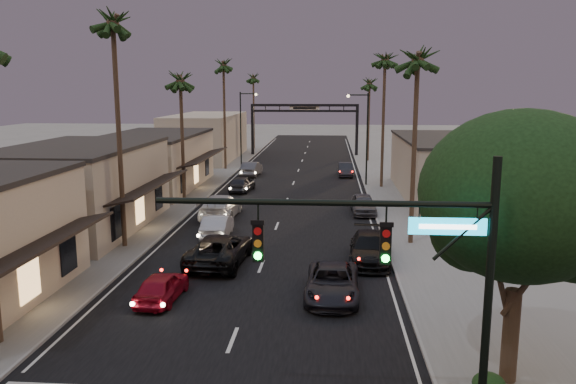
% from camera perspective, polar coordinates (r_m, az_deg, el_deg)
% --- Properties ---
extents(ground, '(200.00, 200.00, 0.00)m').
position_cam_1_polar(ground, '(50.69, 0.12, -0.22)').
color(ground, slate).
rests_on(ground, ground).
extents(road, '(14.00, 120.00, 0.02)m').
position_cam_1_polar(road, '(55.60, 0.49, 0.74)').
color(road, black).
rests_on(road, ground).
extents(sidewalk_left, '(5.00, 92.00, 0.12)m').
position_cam_1_polar(sidewalk_left, '(63.74, -7.65, 1.95)').
color(sidewalk_left, slate).
rests_on(sidewalk_left, ground).
extents(sidewalk_right, '(5.00, 92.00, 0.12)m').
position_cam_1_polar(sidewalk_right, '(62.67, 9.62, 1.75)').
color(sidewalk_right, slate).
rests_on(sidewalk_right, ground).
extents(storefront_mid, '(8.00, 14.00, 5.50)m').
position_cam_1_polar(storefront_mid, '(39.90, -20.37, 0.22)').
color(storefront_mid, '#9E947E').
rests_on(storefront_mid, ground).
extents(storefront_far, '(8.00, 16.00, 5.00)m').
position_cam_1_polar(storefront_far, '(54.71, -13.45, 2.94)').
color(storefront_far, '#BCAB90').
rests_on(storefront_far, ground).
extents(storefront_dist, '(8.00, 20.00, 6.00)m').
position_cam_1_polar(storefront_dist, '(76.77, -8.28, 5.57)').
color(storefront_dist, '#9E947E').
rests_on(storefront_dist, ground).
extents(building_right, '(8.00, 18.00, 5.00)m').
position_cam_1_polar(building_right, '(51.23, 15.96, 2.32)').
color(building_right, '#9E947E').
rests_on(building_right, ground).
extents(traffic_signal, '(8.51, 0.22, 7.80)m').
position_cam_1_polar(traffic_signal, '(14.50, 12.53, -7.09)').
color(traffic_signal, black).
rests_on(traffic_signal, ground).
extents(corner_tree, '(6.20, 6.20, 8.80)m').
position_cam_1_polar(corner_tree, '(18.44, 22.84, -1.04)').
color(corner_tree, '#38281C').
rests_on(corner_tree, ground).
extents(arch, '(15.20, 0.40, 7.27)m').
position_cam_1_polar(arch, '(79.86, 1.68, 7.69)').
color(arch, black).
rests_on(arch, ground).
extents(streetlight_right, '(2.13, 0.30, 9.00)m').
position_cam_1_polar(streetlight_right, '(54.94, 7.77, 6.12)').
color(streetlight_right, black).
rests_on(streetlight_right, ground).
extents(streetlight_left, '(2.13, 0.30, 9.00)m').
position_cam_1_polar(streetlight_left, '(68.61, -4.60, 7.03)').
color(streetlight_left, black).
rests_on(streetlight_left, ground).
extents(palm_lb, '(3.20, 3.20, 15.20)m').
position_cam_1_polar(palm_lb, '(34.18, -17.41, 16.71)').
color(palm_lb, '#38281C').
rests_on(palm_lb, ground).
extents(palm_lc, '(3.20, 3.20, 12.20)m').
position_cam_1_polar(palm_lc, '(47.29, -10.90, 11.58)').
color(palm_lc, '#38281C').
rests_on(palm_lc, ground).
extents(palm_ld, '(3.20, 3.20, 14.20)m').
position_cam_1_polar(palm_ld, '(65.89, -6.58, 13.02)').
color(palm_ld, '#38281C').
rests_on(palm_ld, ground).
extents(palm_ra, '(3.20, 3.20, 13.20)m').
position_cam_1_polar(palm_ra, '(34.12, 13.08, 13.64)').
color(palm_ra, '#38281C').
rests_on(palm_ra, ground).
extents(palm_rb, '(3.20, 3.20, 14.20)m').
position_cam_1_polar(palm_rb, '(54.00, 9.85, 13.52)').
color(palm_rb, '#38281C').
rests_on(palm_rb, ground).
extents(palm_rc, '(3.20, 3.20, 12.20)m').
position_cam_1_polar(palm_rc, '(73.86, 8.30, 11.19)').
color(palm_rc, '#38281C').
rests_on(palm_rc, ground).
extents(palm_far, '(3.20, 3.20, 13.20)m').
position_cam_1_polar(palm_far, '(88.51, -3.55, 11.77)').
color(palm_far, '#38281C').
rests_on(palm_far, ground).
extents(oncoming_red, '(1.79, 4.00, 1.33)m').
position_cam_1_polar(oncoming_red, '(26.10, -12.71, -9.34)').
color(oncoming_red, maroon).
rests_on(oncoming_red, ground).
extents(oncoming_pickup, '(3.15, 6.16, 1.67)m').
position_cam_1_polar(oncoming_pickup, '(30.76, -6.93, -5.78)').
color(oncoming_pickup, black).
rests_on(oncoming_pickup, ground).
extents(oncoming_silver, '(1.77, 4.59, 1.49)m').
position_cam_1_polar(oncoming_silver, '(36.23, -7.19, -3.43)').
color(oncoming_silver, '#9D9DA2').
rests_on(oncoming_silver, ground).
extents(oncoming_white, '(2.61, 5.98, 1.71)m').
position_cam_1_polar(oncoming_white, '(41.62, -6.86, -1.45)').
color(oncoming_white, '#B1B1B1').
rests_on(oncoming_white, ground).
extents(oncoming_dgrey, '(2.27, 4.50, 1.47)m').
position_cam_1_polar(oncoming_dgrey, '(52.02, -4.70, 0.84)').
color(oncoming_dgrey, black).
rests_on(oncoming_dgrey, ground).
extents(oncoming_grey_far, '(1.93, 4.84, 1.57)m').
position_cam_1_polar(oncoming_grey_far, '(61.28, -3.76, 2.36)').
color(oncoming_grey_far, '#454549').
rests_on(oncoming_grey_far, ground).
extents(curbside_near, '(2.52, 5.22, 1.43)m').
position_cam_1_polar(curbside_near, '(25.89, 4.52, -9.16)').
color(curbside_near, black).
rests_on(curbside_near, ground).
extents(curbside_black, '(2.56, 5.57, 1.58)m').
position_cam_1_polar(curbside_black, '(31.19, 8.32, -5.67)').
color(curbside_black, black).
rests_on(curbside_black, ground).
extents(curbside_grey, '(1.93, 4.46, 1.50)m').
position_cam_1_polar(curbside_grey, '(43.01, 7.66, -1.23)').
color(curbside_grey, '#454549').
rests_on(curbside_grey, ground).
extents(curbside_far, '(1.59, 4.42, 1.45)m').
position_cam_1_polar(curbside_far, '(61.36, 5.86, 2.28)').
color(curbside_far, black).
rests_on(curbside_far, ground).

